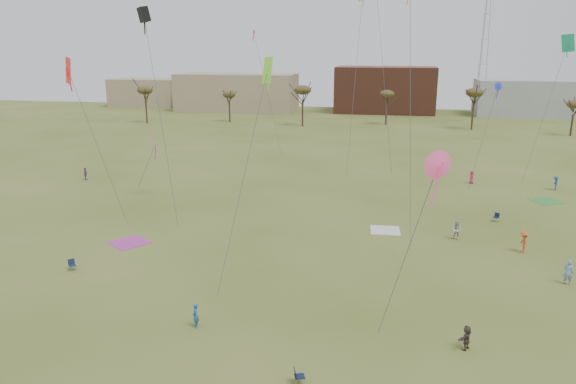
% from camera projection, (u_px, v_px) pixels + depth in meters
% --- Properties ---
extents(ground, '(260.00, 260.00, 0.00)m').
position_uv_depth(ground, '(249.00, 329.00, 32.66)').
color(ground, '#475A1C').
rests_on(ground, ground).
extents(flyer_near_right, '(0.57, 0.67, 1.56)m').
position_uv_depth(flyer_near_right, '(196.00, 315.00, 32.66)').
color(flyer_near_right, '#235BA0').
rests_on(flyer_near_right, ground).
extents(spectator_fore_c, '(1.09, 1.38, 1.47)m').
position_uv_depth(spectator_fore_c, '(466.00, 338.00, 30.24)').
color(spectator_fore_c, '#4D3C37').
rests_on(spectator_fore_c, ground).
extents(flyer_mid_b, '(0.74, 1.22, 1.84)m').
position_uv_depth(flyer_mid_b, '(523.00, 242.00, 44.67)').
color(flyer_mid_b, '#C44E24').
rests_on(flyer_mid_b, ground).
extents(flyer_mid_c, '(0.79, 0.65, 1.86)m').
position_uv_depth(flyer_mid_c, '(568.00, 272.00, 38.63)').
color(flyer_mid_c, '#728FBE').
rests_on(flyer_mid_c, ground).
extents(spectator_mid_d, '(0.60, 1.03, 1.64)m').
position_uv_depth(spectator_mid_d, '(85.00, 174.00, 69.57)').
color(spectator_mid_d, purple).
rests_on(spectator_mid_d, ground).
extents(spectator_mid_e, '(1.06, 0.95, 1.78)m').
position_uv_depth(spectator_mid_e, '(457.00, 230.00, 47.69)').
color(spectator_mid_e, '#B9B9B9').
rests_on(spectator_mid_e, ground).
extents(flyer_far_b, '(0.88, 0.94, 1.61)m').
position_uv_depth(flyer_far_b, '(471.00, 177.00, 67.76)').
color(flyer_far_b, '#B91F4B').
rests_on(flyer_far_b, ground).
extents(flyer_far_c, '(0.74, 1.16, 1.72)m').
position_uv_depth(flyer_far_c, '(555.00, 183.00, 64.58)').
color(flyer_far_c, navy).
rests_on(flyer_far_c, ground).
extents(blanket_cream, '(2.90, 2.90, 0.03)m').
position_uv_depth(blanket_cream, '(385.00, 230.00, 50.36)').
color(blanket_cream, silver).
rests_on(blanket_cream, ground).
extents(blanket_plum, '(4.10, 4.10, 0.03)m').
position_uv_depth(blanket_plum, '(130.00, 243.00, 47.18)').
color(blanket_plum, '#B8389A').
rests_on(blanket_plum, ground).
extents(blanket_olive, '(3.86, 3.86, 0.03)m').
position_uv_depth(blanket_olive, '(546.00, 201.00, 59.95)').
color(blanket_olive, '#338D36').
rests_on(blanket_olive, ground).
extents(camp_chair_left, '(0.74, 0.74, 0.87)m').
position_uv_depth(camp_chair_left, '(72.00, 267.00, 41.19)').
color(camp_chair_left, '#15233A').
rests_on(camp_chair_left, ground).
extents(camp_chair_center, '(0.69, 0.66, 0.87)m').
position_uv_depth(camp_chair_center, '(299.00, 379.00, 27.23)').
color(camp_chair_center, '#141A37').
rests_on(camp_chair_center, ground).
extents(camp_chair_right, '(0.73, 0.74, 0.87)m').
position_uv_depth(camp_chair_right, '(496.00, 219.00, 52.88)').
color(camp_chair_right, '#131736').
rests_on(camp_chair_right, ground).
extents(kites_aloft, '(59.88, 50.72, 24.26)m').
position_uv_depth(kites_aloft, '(335.00, 22.00, 53.45)').
color(kites_aloft, red).
rests_on(kites_aloft, ground).
extents(tree_line, '(117.44, 49.32, 8.91)m').
position_uv_depth(tree_line, '(340.00, 98.00, 106.30)').
color(tree_line, '#3A2B1E').
rests_on(tree_line, ground).
extents(building_tan, '(32.00, 14.00, 10.00)m').
position_uv_depth(building_tan, '(237.00, 92.00, 146.94)').
color(building_tan, '#937F60').
rests_on(building_tan, ground).
extents(building_brick, '(26.00, 16.00, 12.00)m').
position_uv_depth(building_brick, '(385.00, 89.00, 143.80)').
color(building_brick, brown).
rests_on(building_brick, ground).
extents(building_grey, '(24.00, 12.00, 9.00)m').
position_uv_depth(building_grey, '(525.00, 98.00, 135.64)').
color(building_grey, gray).
rests_on(building_grey, ground).
extents(building_tan_west, '(20.00, 12.00, 8.00)m').
position_uv_depth(building_tan_west, '(147.00, 92.00, 159.54)').
color(building_tan_west, '#937F60').
rests_on(building_tan_west, ground).
extents(radio_tower, '(1.51, 1.72, 41.00)m').
position_uv_depth(radio_tower, '(485.00, 38.00, 140.37)').
color(radio_tower, '#9EA3A8').
rests_on(radio_tower, ground).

